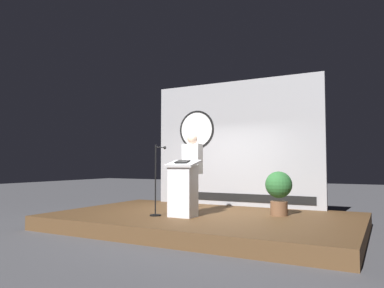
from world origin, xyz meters
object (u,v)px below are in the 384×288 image
speaker_person (192,173)px  microphone_stand (157,190)px  podium (183,189)px  potted_plant (279,189)px

speaker_person → microphone_stand: bearing=-133.4°
podium → microphone_stand: 0.59m
speaker_person → podium: bearing=-86.0°
podium → speaker_person: speaker_person is taller
speaker_person → potted_plant: size_ratio=1.88×
speaker_person → microphone_stand: (-0.55, -0.58, -0.37)m
microphone_stand → potted_plant: 2.59m
potted_plant → podium: bearing=-146.7°
potted_plant → speaker_person: bearing=-159.8°
speaker_person → potted_plant: 1.88m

